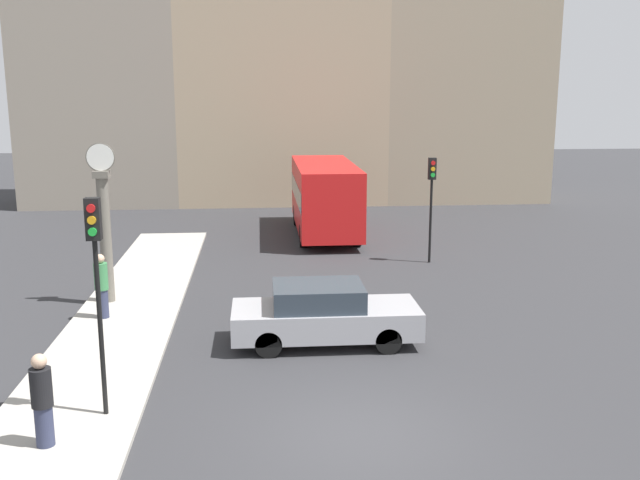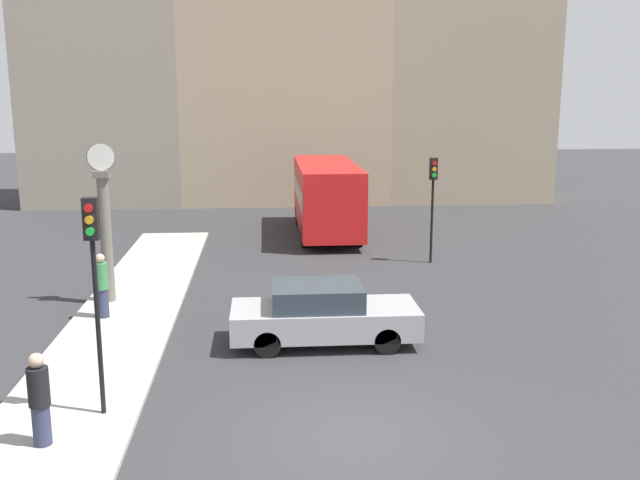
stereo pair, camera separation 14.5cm
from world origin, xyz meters
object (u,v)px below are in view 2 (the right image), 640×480
traffic_light_far (433,188)px  traffic_light_near (94,262)px  sedan_car (323,314)px  street_clock (105,226)px  pedestrian_green_hoodie (102,286)px  bus_distant (327,195)px  pedestrian_black_jacket (39,399)px

traffic_light_far → traffic_light_near: bearing=-127.6°
sedan_car → street_clock: (-5.85, 3.72, 1.55)m
traffic_light_far → street_clock: street_clock is taller
traffic_light_near → pedestrian_green_hoodie: size_ratio=2.36×
traffic_light_near → street_clock: street_clock is taller
bus_distant → traffic_light_far: bearing=-58.2°
bus_distant → pedestrian_green_hoodie: bearing=-122.2°
traffic_light_near → traffic_light_far: (8.94, 11.62, -0.34)m
bus_distant → traffic_light_near: (-5.67, -16.89, 1.30)m
pedestrian_green_hoodie → street_clock: bearing=95.7°
street_clock → traffic_light_near: bearing=-79.2°
traffic_light_far → pedestrian_green_hoodie: size_ratio=2.16×
bus_distant → traffic_light_near: 17.86m
bus_distant → traffic_light_far: (3.27, -5.27, 0.96)m
bus_distant → pedestrian_green_hoodie: 13.04m
pedestrian_black_jacket → sedan_car: bearing=42.9°
bus_distant → pedestrian_green_hoodie: size_ratio=4.41×
street_clock → pedestrian_green_hoodie: size_ratio=2.61×
street_clock → pedestrian_green_hoodie: bearing=-84.3°
pedestrian_green_hoodie → pedestrian_black_jacket: 7.04m
bus_distant → traffic_light_far: traffic_light_far is taller
street_clock → bus_distant: bearing=53.2°
street_clock → pedestrian_green_hoodie: 2.03m
sedan_car → pedestrian_black_jacket: (-5.20, -4.84, 0.19)m
traffic_light_near → street_clock: 7.57m
sedan_car → pedestrian_black_jacket: 7.11m
bus_distant → traffic_light_far: 6.27m
traffic_light_near → pedestrian_black_jacket: (-0.77, -1.15, -2.08)m
bus_distant → street_clock: street_clock is taller
sedan_car → traffic_light_near: (-4.43, -3.69, 2.27)m
bus_distant → pedestrian_black_jacket: bearing=-109.6°
sedan_car → bus_distant: size_ratio=0.59×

